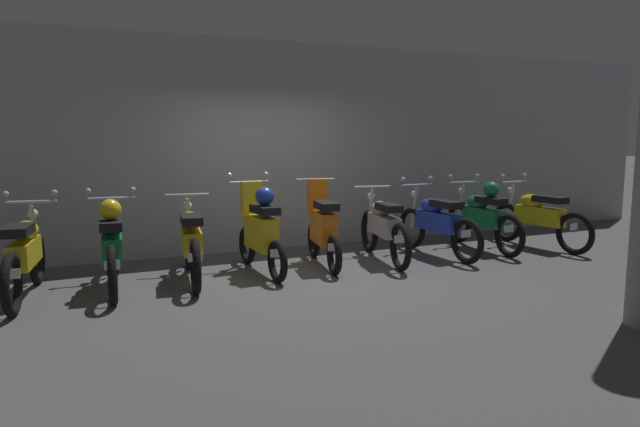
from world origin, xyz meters
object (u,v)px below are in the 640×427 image
(motorbike_slot_5, at_px, (323,228))
(motorbike_slot_7, at_px, (437,223))
(motorbike_slot_1, at_px, (25,254))
(motorbike_slot_3, at_px, (191,241))
(motorbike_slot_2, at_px, (112,245))
(motorbike_slot_4, at_px, (260,230))
(motorbike_slot_6, at_px, (383,227))
(motorbike_slot_9, at_px, (538,217))
(motorbike_slot_8, at_px, (483,216))

(motorbike_slot_5, relative_size, motorbike_slot_7, 0.86)
(motorbike_slot_1, relative_size, motorbike_slot_3, 1.00)
(motorbike_slot_1, distance_m, motorbike_slot_5, 3.67)
(motorbike_slot_2, xyz_separation_m, motorbike_slot_4, (1.83, 0.09, 0.04))
(motorbike_slot_3, height_order, motorbike_slot_4, motorbike_slot_4)
(motorbike_slot_2, xyz_separation_m, motorbike_slot_5, (2.75, 0.15, -0.00))
(motorbike_slot_2, relative_size, motorbike_slot_6, 1.01)
(motorbike_slot_2, relative_size, motorbike_slot_7, 1.00)
(motorbike_slot_5, bearing_deg, motorbike_slot_2, -176.88)
(motorbike_slot_2, height_order, motorbike_slot_5, motorbike_slot_5)
(motorbike_slot_3, height_order, motorbike_slot_6, same)
(motorbike_slot_7, bearing_deg, motorbike_slot_9, -5.07)
(motorbike_slot_2, distance_m, motorbike_slot_5, 2.75)
(motorbike_slot_1, relative_size, motorbike_slot_8, 1.00)
(motorbike_slot_5, relative_size, motorbike_slot_6, 0.86)
(motorbike_slot_6, bearing_deg, motorbike_slot_3, -179.49)
(motorbike_slot_1, bearing_deg, motorbike_slot_5, 2.26)
(motorbike_slot_8, height_order, motorbike_slot_9, same)
(motorbike_slot_8, bearing_deg, motorbike_slot_9, -14.64)
(motorbike_slot_2, height_order, motorbike_slot_9, same)
(motorbike_slot_5, bearing_deg, motorbike_slot_7, -3.24)
(motorbike_slot_5, height_order, motorbike_slot_8, motorbike_slot_5)
(motorbike_slot_4, bearing_deg, motorbike_slot_3, -176.69)
(motorbike_slot_2, bearing_deg, motorbike_slot_5, 3.12)
(motorbike_slot_2, bearing_deg, motorbike_slot_8, 1.28)
(motorbike_slot_4, bearing_deg, motorbike_slot_8, 0.53)
(motorbike_slot_5, bearing_deg, motorbike_slot_6, -5.60)
(motorbike_slot_2, distance_m, motorbike_slot_8, 5.49)
(motorbike_slot_3, bearing_deg, motorbike_slot_1, -179.04)
(motorbike_slot_1, distance_m, motorbike_slot_7, 5.48)
(motorbike_slot_1, xyz_separation_m, motorbike_slot_2, (0.91, -0.01, 0.04))
(motorbike_slot_4, xyz_separation_m, motorbike_slot_6, (1.83, -0.03, -0.08))
(motorbike_slot_2, bearing_deg, motorbike_slot_9, -1.03)
(motorbike_slot_6, distance_m, motorbike_slot_8, 1.83)
(motorbike_slot_4, bearing_deg, motorbike_slot_5, 3.79)
(motorbike_slot_7, relative_size, motorbike_slot_8, 1.00)
(motorbike_slot_2, distance_m, motorbike_slot_3, 0.92)
(motorbike_slot_4, distance_m, motorbike_slot_9, 4.58)
(motorbike_slot_4, relative_size, motorbike_slot_6, 0.87)
(motorbike_slot_1, height_order, motorbike_slot_7, same)
(motorbike_slot_2, height_order, motorbike_slot_6, motorbike_slot_2)
(motorbike_slot_9, bearing_deg, motorbike_slot_4, 177.44)
(motorbike_slot_4, relative_size, motorbike_slot_9, 0.86)
(motorbike_slot_8, bearing_deg, motorbike_slot_5, 179.43)
(motorbike_slot_1, relative_size, motorbike_slot_4, 1.16)
(motorbike_slot_1, distance_m, motorbike_slot_3, 1.83)
(motorbike_slot_1, distance_m, motorbike_slot_9, 7.31)
(motorbike_slot_9, bearing_deg, motorbike_slot_5, 175.84)
(motorbike_slot_3, height_order, motorbike_slot_9, motorbike_slot_9)
(motorbike_slot_1, xyz_separation_m, motorbike_slot_3, (1.83, 0.03, -0.00))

